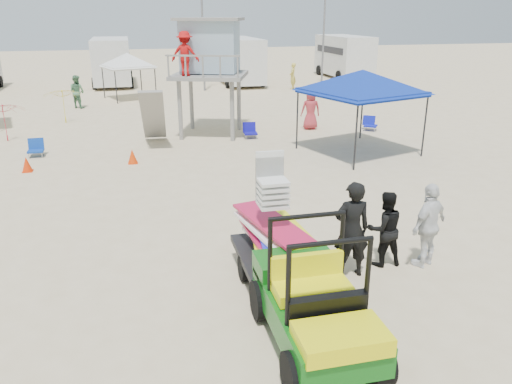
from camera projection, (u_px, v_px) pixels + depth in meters
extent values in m
plane|color=beige|center=(271.00, 326.00, 8.38)|extent=(140.00, 140.00, 0.00)
cube|color=#0D5912|center=(314.00, 315.00, 7.66)|extent=(1.36, 2.69, 0.47)
cube|color=yellow|center=(315.00, 298.00, 7.56)|extent=(1.23, 0.76, 0.26)
cylinder|color=black|center=(298.00, 376.00, 6.73)|extent=(0.31, 0.69, 0.68)
cube|color=black|center=(273.00, 254.00, 9.79)|extent=(1.36, 1.97, 0.12)
cylinder|color=black|center=(245.00, 268.00, 9.74)|extent=(0.21, 0.52, 0.51)
imported|color=black|center=(352.00, 230.00, 9.69)|extent=(0.76, 0.54, 1.96)
imported|color=black|center=(384.00, 229.00, 10.18)|extent=(0.80, 0.64, 1.60)
imported|color=silver|center=(429.00, 225.00, 10.12)|extent=(1.13, 0.85, 1.79)
cylinder|color=gray|center=(189.00, 112.00, 19.95)|extent=(0.18, 0.18, 2.43)
cube|color=gray|center=(210.00, 75.00, 20.74)|extent=(3.73, 3.73, 0.16)
cube|color=#92ACBD|center=(208.00, 46.00, 20.62)|extent=(2.76, 2.58, 2.04)
imported|color=#B20F0F|center=(193.00, 54.00, 19.36)|extent=(1.10, 0.63, 1.71)
cylinder|color=black|center=(335.00, 134.00, 16.55)|extent=(0.06, 0.06, 2.30)
pyramid|color=#0D2B96|center=(363.00, 69.00, 17.78)|extent=(4.29, 4.29, 0.80)
cube|color=#0D2B96|center=(361.00, 92.00, 18.05)|extent=(4.29, 4.29, 0.18)
cylinder|color=black|center=(108.00, 86.00, 28.72)|extent=(0.06, 0.06, 1.98)
pyramid|color=silver|center=(127.00, 53.00, 29.51)|extent=(3.26, 3.26, 0.80)
cube|color=silver|center=(128.00, 67.00, 29.78)|extent=(3.26, 3.26, 0.18)
imported|color=red|center=(5.00, 123.00, 20.14)|extent=(2.08, 2.11, 1.55)
imported|color=yellow|center=(64.00, 106.00, 23.51)|extent=(2.18, 2.20, 1.62)
cone|color=red|center=(27.00, 164.00, 16.43)|extent=(0.34, 0.34, 0.50)
cone|color=#E23907|center=(132.00, 156.00, 17.34)|extent=(0.34, 0.34, 0.50)
cube|color=#0D3795|center=(36.00, 151.00, 18.15)|extent=(0.55, 0.51, 0.06)
cube|color=#0D3795|center=(36.00, 144.00, 18.30)|extent=(0.54, 0.18, 0.44)
cylinder|color=#B2B2B7|center=(29.00, 156.00, 17.96)|extent=(0.03, 0.03, 0.20)
cube|color=#100D92|center=(251.00, 133.00, 20.81)|extent=(0.59, 0.55, 0.06)
cube|color=#100D92|center=(249.00, 127.00, 20.96)|extent=(0.55, 0.23, 0.44)
cylinder|color=#B2B2B7|center=(247.00, 137.00, 20.62)|extent=(0.03, 0.03, 0.20)
cube|color=#101BAF|center=(371.00, 126.00, 22.18)|extent=(0.73, 0.72, 0.06)
cube|color=#101BAF|center=(368.00, 120.00, 22.34)|extent=(0.53, 0.46, 0.44)
cylinder|color=#B2B2B7|center=(368.00, 130.00, 21.99)|extent=(0.03, 0.03, 0.20)
cube|color=silver|center=(112.00, 60.00, 35.83)|extent=(2.50, 6.50, 3.00)
cube|color=black|center=(111.00, 54.00, 35.67)|extent=(2.54, 5.20, 0.50)
cylinder|color=black|center=(94.00, 84.00, 34.10)|extent=(0.25, 0.80, 0.80)
cube|color=silver|center=(238.00, 59.00, 36.54)|extent=(2.50, 7.00, 3.00)
cube|color=black|center=(238.00, 53.00, 36.38)|extent=(2.54, 5.60, 0.50)
cylinder|color=black|center=(228.00, 82.00, 34.66)|extent=(0.25, 0.80, 0.80)
cube|color=silver|center=(344.00, 55.00, 39.98)|extent=(2.50, 6.60, 3.00)
cube|color=black|center=(344.00, 49.00, 39.83)|extent=(2.54, 5.28, 0.50)
cylinder|color=black|center=(339.00, 76.00, 38.23)|extent=(0.25, 0.80, 0.80)
cylinder|color=slate|center=(203.00, 28.00, 32.35)|extent=(0.14, 0.14, 8.00)
cylinder|color=slate|center=(324.00, 27.00, 35.79)|extent=(0.14, 0.14, 8.00)
imported|color=#B4333B|center=(311.00, 109.00, 22.28)|extent=(0.91, 0.64, 1.77)
imported|color=gold|center=(293.00, 76.00, 34.04)|extent=(0.68, 0.77, 1.77)
imported|color=#4D815A|center=(77.00, 92.00, 27.30)|extent=(1.10, 1.06, 1.78)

